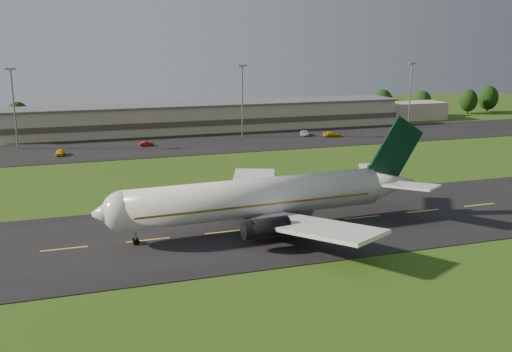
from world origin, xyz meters
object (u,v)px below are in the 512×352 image
object	(u,v)px
airliner	(262,198)
terminal	(232,116)
light_mast_centre	(242,92)
service_vehicle_a	(60,152)
light_mast_east	(411,88)
service_vehicle_d	(332,134)
light_mast_west	(13,99)
service_vehicle_c	(305,133)
service_vehicle_b	(147,144)

from	to	relation	value
airliner	terminal	bearing A→B (deg)	73.76
airliner	terminal	size ratio (longest dim) A/B	0.35
light_mast_centre	service_vehicle_a	distance (m)	52.78
light_mast_east	service_vehicle_d	bearing A→B (deg)	-164.57
light_mast_west	service_vehicle_a	bearing A→B (deg)	-51.79
light_mast_east	service_vehicle_c	distance (m)	39.46
airliner	service_vehicle_b	bearing A→B (deg)	92.53
service_vehicle_a	service_vehicle_c	world-z (taller)	service_vehicle_a
service_vehicle_c	service_vehicle_d	world-z (taller)	service_vehicle_d
airliner	light_mast_west	world-z (taller)	light_mast_west
light_mast_east	service_vehicle_a	bearing A→B (deg)	-172.92
airliner	light_mast_centre	bearing A→B (deg)	72.12
service_vehicle_b	airliner	bearing A→B (deg)	-174.98
light_mast_centre	terminal	bearing A→B (deg)	85.05
airliner	service_vehicle_d	world-z (taller)	airliner
light_mast_centre	light_mast_east	size ratio (longest dim) A/B	1.00
light_mast_centre	light_mast_west	bearing A→B (deg)	180.00
light_mast_centre	light_mast_east	xyz separation A→B (m)	(55.00, 0.00, 0.00)
terminal	service_vehicle_d	xyz separation A→B (m)	(22.82, -24.68, -3.14)
terminal	service_vehicle_a	xyz separation A→B (m)	(-51.16, -29.20, -3.13)
light_mast_east	light_mast_west	bearing A→B (deg)	180.00
light_mast_west	light_mast_east	distance (m)	115.00
terminal	service_vehicle_b	size ratio (longest dim) A/B	40.48
light_mast_west	service_vehicle_b	xyz separation A→B (m)	(31.67, -6.98, -12.05)
airliner	service_vehicle_c	xyz separation A→B (m)	(39.02, 75.86, -3.86)
terminal	light_mast_east	size ratio (longest dim) A/B	7.13
light_mast_centre	service_vehicle_b	world-z (taller)	light_mast_centre
service_vehicle_d	terminal	bearing A→B (deg)	50.55
airliner	service_vehicle_d	bearing A→B (deg)	54.55
light_mast_east	service_vehicle_d	xyz separation A→B (m)	(-30.78, -8.49, -11.89)
service_vehicle_c	service_vehicle_b	bearing A→B (deg)	-155.46
service_vehicle_b	service_vehicle_a	bearing A→B (deg)	105.32
terminal	light_mast_west	distance (m)	64.10
terminal	service_vehicle_c	distance (m)	26.15
light_mast_centre	service_vehicle_b	distance (m)	31.57
service_vehicle_a	service_vehicle_d	distance (m)	74.12
airliner	light_mast_east	distance (m)	110.89
airliner	service_vehicle_d	distance (m)	84.88
airliner	light_mast_east	size ratio (longest dim) A/B	2.52
terminal	light_mast_west	size ratio (longest dim) A/B	7.13
service_vehicle_d	light_mast_west	bearing A→B (deg)	92.03
terminal	light_mast_east	xyz separation A→B (m)	(53.60, -16.18, 8.75)
service_vehicle_d	airliner	bearing A→B (deg)	155.23
service_vehicle_b	service_vehicle_c	distance (m)	46.03
airliner	light_mast_west	bearing A→B (deg)	112.87
terminal	service_vehicle_d	distance (m)	33.76
service_vehicle_a	light_mast_west	bearing A→B (deg)	137.43
service_vehicle_c	airliner	bearing A→B (deg)	-96.28
service_vehicle_d	service_vehicle_c	bearing A→B (deg)	64.16
light_mast_centre	service_vehicle_c	world-z (taller)	light_mast_centre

